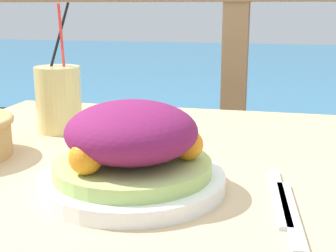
# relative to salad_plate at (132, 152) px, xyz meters

# --- Properties ---
(patio_table) EXTENTS (0.99, 0.78, 0.70)m
(patio_table) POSITION_rel_salad_plate_xyz_m (0.06, 0.11, -0.15)
(patio_table) COLOR tan
(patio_table) RESTS_ON ground_plane
(railing_fence) EXTENTS (2.80, 0.08, 1.04)m
(railing_fence) POSITION_rel_salad_plate_xyz_m (0.06, 0.79, 0.03)
(railing_fence) COLOR #937551
(railing_fence) RESTS_ON ground_plane
(sea_backdrop) EXTENTS (12.00, 4.00, 0.50)m
(sea_backdrop) POSITION_rel_salad_plate_xyz_m (0.06, 3.29, -0.51)
(sea_backdrop) COLOR teal
(sea_backdrop) RESTS_ON ground_plane
(salad_plate) EXTENTS (0.24, 0.24, 0.11)m
(salad_plate) POSITION_rel_salad_plate_xyz_m (0.00, 0.00, 0.00)
(salad_plate) COLOR white
(salad_plate) RESTS_ON patio_table
(drink_glass) EXTENTS (0.08, 0.09, 0.24)m
(drink_glass) POSITION_rel_salad_plate_xyz_m (-0.22, 0.25, 0.01)
(drink_glass) COLOR #DBCC7F
(drink_glass) RESTS_ON patio_table
(fork) EXTENTS (0.03, 0.18, 0.00)m
(fork) POSITION_rel_salad_plate_xyz_m (0.19, 0.01, -0.05)
(fork) COLOR silver
(fork) RESTS_ON patio_table
(knife) EXTENTS (0.03, 0.18, 0.00)m
(knife) POSITION_rel_salad_plate_xyz_m (0.20, -0.04, -0.05)
(knife) COLOR silver
(knife) RESTS_ON patio_table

